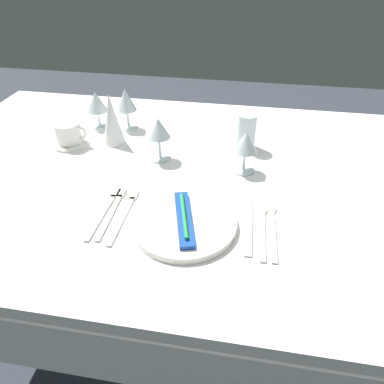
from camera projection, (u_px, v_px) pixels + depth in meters
The scene contains 18 objects.
ground_plane at pixel (190, 317), 1.56m from camera, with size 6.00×6.00×0.00m, color #383D47.
dining_table at pixel (189, 194), 1.17m from camera, with size 1.80×1.11×0.74m.
dinner_plate at pixel (184, 223), 0.92m from camera, with size 0.27×0.27×0.02m, color white.
toothbrush_package at pixel (184, 218), 0.91m from camera, with size 0.09×0.21×0.02m.
fork_outer at pixel (125, 214), 0.96m from camera, with size 0.02×0.23×0.00m.
fork_inner at pixel (113, 210), 0.97m from camera, with size 0.02×0.22×0.00m.
fork_salad at pixel (105, 210), 0.97m from camera, with size 0.02×0.22×0.00m.
dinner_knife at pixel (249, 227), 0.92m from camera, with size 0.02×0.22×0.00m.
spoon_soup at pixel (262, 225), 0.92m from camera, with size 0.03×0.21×0.01m.
spoon_dessert at pixel (272, 224), 0.93m from camera, with size 0.03×0.22×0.01m.
saucer_left at pixel (71, 143), 1.27m from camera, with size 0.13×0.13×0.01m, color white.
coffee_cup_left at pixel (69, 132), 1.25m from camera, with size 0.11×0.09×0.07m.
wine_glass_centre at pixel (126, 102), 1.31m from camera, with size 0.07×0.07×0.15m.
wine_glass_left at pixel (96, 103), 1.33m from camera, with size 0.07×0.07×0.14m.
wine_glass_right at pixel (159, 130), 1.13m from camera, with size 0.07×0.07×0.14m.
wine_glass_far at pixel (246, 144), 1.08m from camera, with size 0.07×0.07×0.13m.
drink_tumbler at pixel (246, 133), 1.22m from camera, with size 0.07×0.07×0.12m.
napkin_folded at pixel (112, 119), 1.23m from camera, with size 0.08×0.08×0.18m, color white.
Camera 1 is at (0.17, -0.93, 1.35)m, focal length 34.09 mm.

